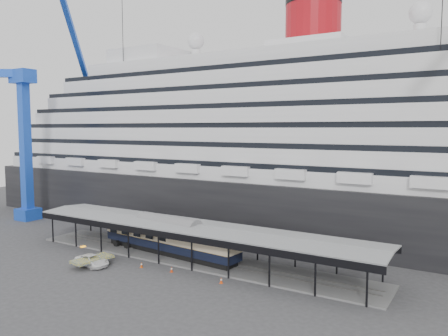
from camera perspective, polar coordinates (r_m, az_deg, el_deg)
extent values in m
plane|color=#37373A|center=(61.74, -6.96, -12.95)|extent=(200.00, 200.00, 0.00)
cube|color=black|center=(87.21, 6.19, -4.19)|extent=(130.00, 30.00, 10.00)
cylinder|color=#A70D15|center=(84.93, 11.54, 17.48)|extent=(10.00, 10.00, 9.00)
sphere|color=silver|center=(96.88, -3.68, 16.21)|extent=(3.60, 3.60, 3.60)
sphere|color=silver|center=(80.75, 24.28, 18.01)|extent=(3.60, 3.60, 3.60)
cube|color=slate|center=(65.51, -4.19, -11.74)|extent=(56.00, 8.00, 0.24)
cube|color=slate|center=(64.90, -4.57, -11.76)|extent=(54.00, 0.08, 0.10)
cube|color=slate|center=(66.02, -3.82, -11.46)|extent=(54.00, 0.08, 0.10)
cube|color=black|center=(60.89, -6.71, -8.85)|extent=(56.00, 0.18, 0.90)
cube|color=black|center=(67.99, -1.99, -7.32)|extent=(56.00, 0.18, 0.90)
cube|color=slate|center=(64.22, -4.22, -7.42)|extent=(56.00, 9.00, 0.24)
cube|color=blue|center=(101.32, -24.20, -5.49)|extent=(4.00, 4.00, 2.40)
cube|color=blue|center=(99.78, -24.50, 2.56)|extent=(1.80, 1.80, 26.00)
cube|color=blue|center=(100.27, -24.82, 10.80)|extent=(5.00, 3.20, 2.80)
cube|color=blue|center=(98.58, -19.24, 16.63)|extent=(12.92, 17.86, 16.80)
cube|color=blue|center=(101.63, -26.71, 10.99)|extent=(5.83, 4.75, 1.60)
cylinder|color=black|center=(94.46, -12.90, 7.75)|extent=(0.12, 0.12, 47.21)
cylinder|color=black|center=(66.58, 26.20, 8.47)|extent=(0.12, 0.12, 47.21)
imported|color=white|center=(65.01, -16.83, -11.49)|extent=(5.84, 3.30, 1.54)
cube|color=black|center=(67.87, -7.21, -10.71)|extent=(23.86, 4.82, 0.79)
cube|color=black|center=(67.60, -7.22, -9.88)|extent=(25.02, 5.37, 1.24)
cube|color=beige|center=(67.26, -7.24, -8.76)|extent=(25.03, 5.41, 1.47)
cube|color=black|center=(67.04, -7.25, -7.97)|extent=(25.02, 5.37, 0.45)
cube|color=red|center=(60.44, -6.86, -13.34)|extent=(0.45, 0.45, 0.03)
cone|color=red|center=(60.32, -6.87, -12.99)|extent=(0.38, 0.38, 0.76)
cylinder|color=white|center=(60.29, -6.87, -12.93)|extent=(0.24, 0.24, 0.15)
cube|color=#E3530C|center=(62.92, -10.73, -12.64)|extent=(0.45, 0.45, 0.03)
cone|color=#E3530C|center=(62.80, -10.73, -12.31)|extent=(0.38, 0.38, 0.74)
cylinder|color=white|center=(62.78, -10.74, -12.25)|extent=(0.24, 0.24, 0.14)
cube|color=#EB470D|center=(56.03, -0.37, -14.81)|extent=(0.42, 0.42, 0.03)
cone|color=#EB470D|center=(55.90, -0.37, -14.44)|extent=(0.36, 0.36, 0.75)
cylinder|color=white|center=(55.88, -0.37, -14.37)|extent=(0.24, 0.24, 0.15)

